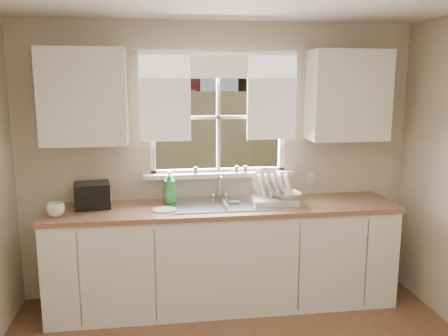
{
  "coord_description": "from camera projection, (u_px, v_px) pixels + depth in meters",
  "views": [
    {
      "loc": [
        -0.56,
        -2.27,
        2.0
      ],
      "look_at": [
        0.0,
        1.65,
        1.25
      ],
      "focal_mm": 38.0,
      "sensor_mm": 36.0,
      "label": 1
    }
  ],
  "objects": [
    {
      "name": "room_walls",
      "position": [
        272.0,
        234.0,
        2.36
      ],
      "size": [
        3.62,
        4.02,
        2.5
      ],
      "color": "beige",
      "rests_on": "ground"
    },
    {
      "name": "window",
      "position": [
        219.0,
        136.0,
        4.33
      ],
      "size": [
        1.38,
        0.16,
        1.06
      ],
      "color": "white",
      "rests_on": "room_walls"
    },
    {
      "name": "curtains",
      "position": [
        219.0,
        86.0,
        4.19
      ],
      "size": [
        1.5,
        0.03,
        0.81
      ],
      "color": "white",
      "rests_on": "room_walls"
    },
    {
      "name": "base_cabinets",
      "position": [
        224.0,
        257.0,
        4.21
      ],
      "size": [
        3.0,
        0.62,
        0.87
      ],
      "primitive_type": "cube",
      "color": "white",
      "rests_on": "ground"
    },
    {
      "name": "countertop",
      "position": [
        224.0,
        208.0,
        4.13
      ],
      "size": [
        3.04,
        0.65,
        0.04
      ],
      "primitive_type": "cube",
      "color": "#8C6146",
      "rests_on": "base_cabinets"
    },
    {
      "name": "upper_cabinet_left",
      "position": [
        84.0,
        97.0,
        3.93
      ],
      "size": [
        0.7,
        0.33,
        0.8
      ],
      "primitive_type": "cube",
      "color": "white",
      "rests_on": "room_walls"
    },
    {
      "name": "upper_cabinet_right",
      "position": [
        348.0,
        95.0,
        4.25
      ],
      "size": [
        0.7,
        0.33,
        0.8
      ],
      "primitive_type": "cube",
      "color": "white",
      "rests_on": "room_walls"
    },
    {
      "name": "wall_outlet",
      "position": [
        310.0,
        177.0,
        4.51
      ],
      "size": [
        0.08,
        0.01,
        0.12
      ],
      "primitive_type": "cube",
      "color": "beige",
      "rests_on": "room_walls"
    },
    {
      "name": "sill_jars",
      "position": [
        226.0,
        169.0,
        4.33
      ],
      "size": [
        0.5,
        0.04,
        0.06
      ],
      "color": "brown",
      "rests_on": "window"
    },
    {
      "name": "backyard",
      "position": [
        206.0,
        10.0,
        10.28
      ],
      "size": [
        20.0,
        10.0,
        6.13
      ],
      "color": "#335421",
      "rests_on": "ground"
    },
    {
      "name": "sink",
      "position": [
        223.0,
        213.0,
        4.17
      ],
      "size": [
        0.88,
        0.52,
        0.4
      ],
      "color": "#B7B7BC",
      "rests_on": "countertop"
    },
    {
      "name": "dish_rack",
      "position": [
        274.0,
        194.0,
        4.2
      ],
      "size": [
        0.4,
        0.32,
        0.3
      ],
      "color": "silver",
      "rests_on": "countertop"
    },
    {
      "name": "bowl",
      "position": [
        287.0,
        195.0,
        4.17
      ],
      "size": [
        0.26,
        0.26,
        0.06
      ],
      "primitive_type": "imported",
      "rotation": [
        0.0,
        0.0,
        0.12
      ],
      "color": "white",
      "rests_on": "dish_rack"
    },
    {
      "name": "soap_bottle_a",
      "position": [
        170.0,
        187.0,
        4.17
      ],
      "size": [
        0.12,
        0.12,
        0.29
      ],
      "primitive_type": "imported",
      "rotation": [
        0.0,
        0.0,
        -0.1
      ],
      "color": "green",
      "rests_on": "countertop"
    },
    {
      "name": "soap_bottle_b",
      "position": [
        170.0,
        192.0,
        4.2
      ],
      "size": [
        0.11,
        0.11,
        0.19
      ],
      "primitive_type": "imported",
      "rotation": [
        0.0,
        0.0,
        0.34
      ],
      "color": "#3877D4",
      "rests_on": "countertop"
    },
    {
      "name": "soap_bottle_c",
      "position": [
        105.0,
        195.0,
        4.17
      ],
      "size": [
        0.16,
        0.16,
        0.15
      ],
      "primitive_type": "imported",
      "rotation": [
        0.0,
        0.0,
        -0.4
      ],
      "color": "#C0B59E",
      "rests_on": "countertop"
    },
    {
      "name": "saucer",
      "position": [
        165.0,
        210.0,
        3.97
      ],
      "size": [
        0.19,
        0.19,
        0.01
      ],
      "primitive_type": "cylinder",
      "color": "white",
      "rests_on": "countertop"
    },
    {
      "name": "cup",
      "position": [
        56.0,
        210.0,
        3.79
      ],
      "size": [
        0.18,
        0.18,
        0.11
      ],
      "primitive_type": "imported",
      "rotation": [
        0.0,
        0.0,
        -0.32
      ],
      "color": "white",
      "rests_on": "countertop"
    },
    {
      "name": "black_appliance",
      "position": [
        92.0,
        195.0,
        4.05
      ],
      "size": [
        0.33,
        0.29,
        0.21
      ],
      "primitive_type": "cube",
      "rotation": [
        0.0,
        0.0,
        0.15
      ],
      "color": "black",
      "rests_on": "countertop"
    }
  ]
}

